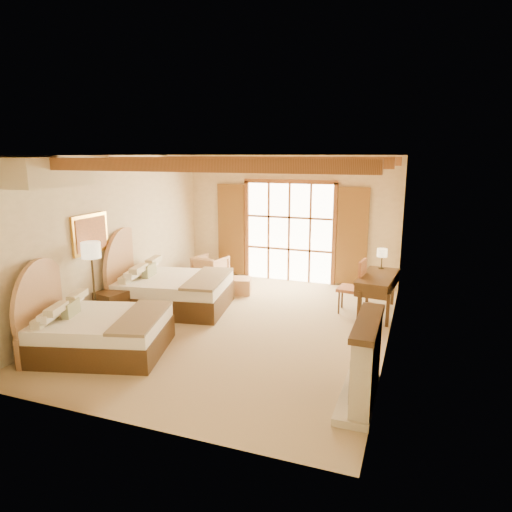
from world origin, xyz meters
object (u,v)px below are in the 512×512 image
at_px(bed_far, 166,287).
at_px(nightstand, 112,306).
at_px(bed_near, 93,327).
at_px(armchair, 211,269).
at_px(desk, 377,293).

relative_size(bed_far, nightstand, 4.18).
xyz_separation_m(bed_near, nightstand, (-0.58, 1.25, -0.11)).
bearing_deg(armchair, bed_near, 100.43).
relative_size(bed_far, armchair, 3.37).
relative_size(bed_far, desk, 1.62).
distance_m(bed_near, bed_far, 2.35).
distance_m(nightstand, desk, 5.34).
relative_size(armchair, desk, 0.48).
bearing_deg(armchair, desk, 177.48).
relative_size(nightstand, armchair, 0.81).
bearing_deg(bed_far, armchair, 79.88).
bearing_deg(armchair, bed_far, 100.07).
bearing_deg(nightstand, bed_far, 76.15).
bearing_deg(armchair, nightstand, 90.31).
distance_m(bed_far, armchair, 2.14).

